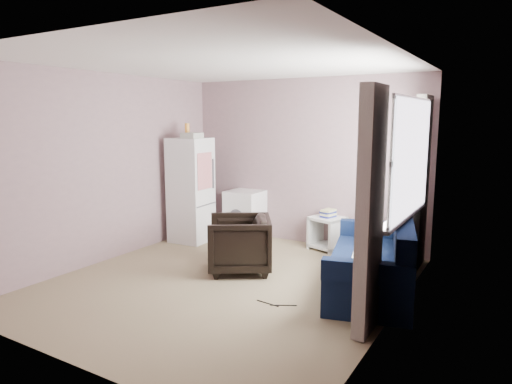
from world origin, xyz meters
TOP-DOWN VIEW (x-y plane):
  - room at (0.02, 0.01)m, footprint 3.84×4.24m
  - armchair at (-0.10, 0.44)m, footprint 1.00×1.01m
  - fridge at (-1.52, 1.27)m, footprint 0.59×0.59m
  - washing_machine at (-0.90, 1.87)m, footprint 0.54×0.56m
  - side_table at (0.49, 1.92)m, footprint 0.54×0.54m
  - sofa at (1.57, 0.66)m, footprint 1.29×2.02m
  - window_dressing at (1.78, 0.70)m, footprint 0.17×2.62m
  - floor_cables at (0.80, -0.27)m, footprint 0.43×0.14m

SIDE VIEW (x-z plane):
  - floor_cables at x=0.80m, z-range 0.00..0.01m
  - side_table at x=0.49m, z-range -0.02..0.58m
  - sofa at x=1.57m, z-range -0.11..0.72m
  - armchair at x=-0.10m, z-range 0.00..0.77m
  - washing_machine at x=-0.90m, z-range 0.02..0.78m
  - fridge at x=-1.52m, z-range -0.10..1.73m
  - window_dressing at x=1.78m, z-range 0.02..2.20m
  - room at x=0.02m, z-range -0.02..2.52m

